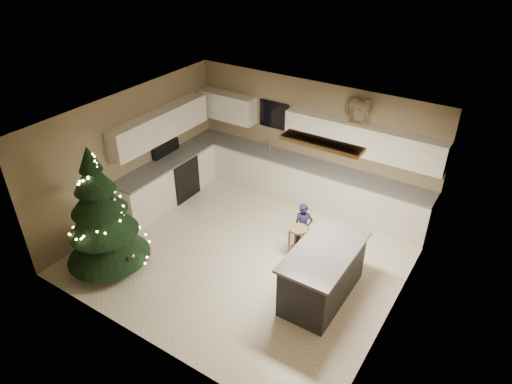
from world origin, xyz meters
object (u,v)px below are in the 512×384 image
at_px(island, 323,273).
at_px(bar_stool, 298,235).
at_px(toddler, 303,227).
at_px(rocking_horse, 357,108).
at_px(christmas_tree, 102,221).

xyz_separation_m(island, bar_stool, (-0.80, 0.67, 0.00)).
distance_m(toddler, rocking_horse, 2.45).
bearing_deg(rocking_horse, christmas_tree, 158.88).
bearing_deg(christmas_tree, bar_stool, 36.80).
bearing_deg(toddler, rocking_horse, 53.23).
height_order(christmas_tree, rocking_horse, rocking_horse).
height_order(bar_stool, christmas_tree, christmas_tree).
relative_size(christmas_tree, rocking_horse, 3.24).
xyz_separation_m(bar_stool, rocking_horse, (0.13, 1.90, 1.83)).
distance_m(bar_stool, toddler, 0.28).
distance_m(island, rocking_horse, 3.22).
bearing_deg(rocking_horse, toddler, -171.62).
bearing_deg(christmas_tree, rocking_horse, 54.14).
bearing_deg(island, bar_stool, 140.38).
height_order(bar_stool, toddler, toddler).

